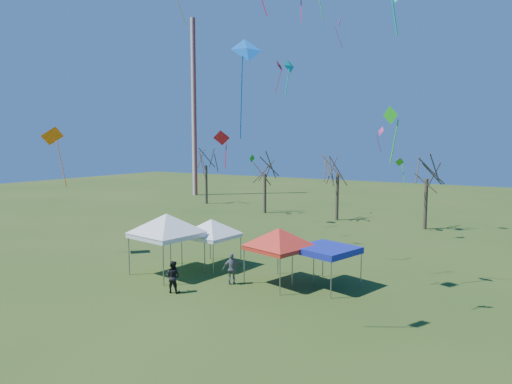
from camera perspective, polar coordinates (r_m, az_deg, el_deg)
ground at (r=23.92m, az=-6.56°, el=-12.55°), size 140.00×140.00×0.00m
radio_mast at (r=66.86m, az=-7.76°, el=10.35°), size 0.70×0.70×25.00m
tree_0 at (r=57.07m, az=-6.28°, el=5.03°), size 3.83×3.83×8.44m
tree_1 at (r=49.18m, az=1.13°, el=4.06°), size 3.42×3.42×7.54m
tree_2 at (r=45.27m, az=10.20°, el=4.40°), size 3.71×3.71×8.18m
tree_3 at (r=42.64m, az=20.64°, el=3.70°), size 3.59×3.59×7.91m
tent_white_west at (r=26.95m, az=-11.15°, el=-3.18°), size 4.63×4.63×4.12m
tent_white_mid at (r=28.20m, az=-5.61°, el=-3.81°), size 3.89×3.89×3.44m
tent_red at (r=24.69m, az=2.89°, el=-5.00°), size 3.92×3.92×3.57m
tent_blue at (r=24.63m, az=8.86°, el=-7.19°), size 3.41×3.41×2.18m
person_dark at (r=24.15m, az=-10.35°, el=-10.37°), size 0.93×0.80×1.66m
person_grey at (r=25.10m, az=-3.03°, el=-9.56°), size 1.04×0.97×1.72m
kite_5 at (r=17.52m, az=-1.20°, el=17.23°), size 1.38×1.38×3.77m
kite_22 at (r=40.95m, az=17.54°, el=3.45°), size 1.04×0.99×2.77m
kite_14 at (r=33.30m, az=-24.12°, el=6.42°), size 1.32×1.73×4.09m
kite_13 at (r=47.73m, az=-0.51°, el=4.18°), size 0.64×0.90×2.26m
kite_1 at (r=24.82m, az=-4.31°, el=6.73°), size 1.05×0.86×2.08m
kite_11 at (r=39.35m, az=10.36°, el=20.10°), size 0.84×1.19×2.51m
kite_18 at (r=28.41m, az=4.19°, el=15.36°), size 0.60×0.91×2.20m
kite_17 at (r=24.83m, az=16.52°, el=9.06°), size 0.97×0.68×2.99m
kite_2 at (r=47.85m, az=3.00°, el=15.47°), size 0.94×1.45×3.33m
kite_19 at (r=39.65m, az=15.31°, el=7.29°), size 0.83×0.82×2.23m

